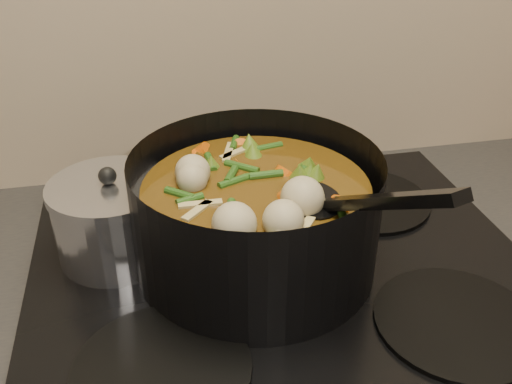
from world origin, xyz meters
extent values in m
cube|color=black|center=(0.00, 1.93, 0.89)|extent=(2.64, 0.64, 0.05)
cube|color=black|center=(0.00, 1.93, 0.92)|extent=(0.62, 0.54, 0.02)
cylinder|color=black|center=(-0.16, 1.80, 0.93)|extent=(0.18, 0.18, 0.01)
cylinder|color=black|center=(0.16, 1.80, 0.93)|extent=(0.18, 0.18, 0.01)
cylinder|color=black|center=(-0.16, 2.06, 0.93)|extent=(0.18, 0.18, 0.01)
cylinder|color=black|center=(0.16, 2.06, 0.93)|extent=(0.18, 0.18, 0.01)
cylinder|color=black|center=(-0.03, 1.95, 1.00)|extent=(0.32, 0.32, 0.15)
cylinder|color=black|center=(-0.03, 1.95, 0.93)|extent=(0.29, 0.29, 0.01)
cylinder|color=#53340E|center=(-0.03, 1.95, 0.99)|extent=(0.27, 0.27, 0.10)
cylinder|color=orange|center=(0.01, 1.95, 1.04)|extent=(0.03, 0.03, 0.03)
cylinder|color=orange|center=(0.01, 2.01, 1.04)|extent=(0.04, 0.04, 0.03)
cylinder|color=orange|center=(-0.07, 2.05, 1.04)|extent=(0.04, 0.04, 0.03)
cylinder|color=orange|center=(-0.09, 1.96, 1.04)|extent=(0.03, 0.04, 0.03)
cylinder|color=orange|center=(-0.09, 1.89, 1.04)|extent=(0.04, 0.04, 0.03)
cylinder|color=orange|center=(-0.02, 1.92, 1.04)|extent=(0.04, 0.04, 0.03)
cylinder|color=orange|center=(0.04, 1.93, 1.04)|extent=(0.04, 0.04, 0.03)
cylinder|color=orange|center=(0.05, 2.02, 1.04)|extent=(0.04, 0.03, 0.03)
cylinder|color=orange|center=(-0.04, 2.01, 1.04)|extent=(0.04, 0.04, 0.03)
cylinder|color=orange|center=(-0.11, 1.99, 1.04)|extent=(0.04, 0.04, 0.03)
sphere|color=tan|center=(0.03, 1.95, 1.05)|extent=(0.04, 0.04, 0.04)
sphere|color=tan|center=(-0.04, 2.02, 1.05)|extent=(0.04, 0.04, 0.04)
sphere|color=tan|center=(-0.09, 1.95, 1.05)|extent=(0.04, 0.04, 0.04)
sphere|color=tan|center=(-0.02, 1.89, 1.05)|extent=(0.04, 0.04, 0.04)
sphere|color=tan|center=(0.03, 1.97, 1.05)|extent=(0.04, 0.04, 0.04)
cone|color=#58791E|center=(-0.10, 1.90, 1.05)|extent=(0.04, 0.04, 0.03)
cone|color=#58791E|center=(0.00, 1.87, 1.05)|extent=(0.04, 0.04, 0.03)
cone|color=#58791E|center=(0.05, 1.96, 1.05)|extent=(0.04, 0.04, 0.03)
cone|color=#58791E|center=(-0.01, 2.04, 1.05)|extent=(0.04, 0.04, 0.03)
cone|color=#58791E|center=(-0.10, 2.00, 1.05)|extent=(0.04, 0.04, 0.03)
cone|color=#58791E|center=(-0.10, 1.90, 1.05)|extent=(0.04, 0.04, 0.03)
cone|color=#58791E|center=(0.00, 1.88, 1.05)|extent=(0.04, 0.04, 0.03)
cylinder|color=#2D5719|center=(0.00, 1.99, 1.04)|extent=(0.01, 0.04, 0.01)
cylinder|color=#2D5719|center=(-0.04, 2.05, 1.04)|extent=(0.04, 0.03, 0.01)
cylinder|color=#2D5719|center=(-0.10, 2.01, 1.04)|extent=(0.04, 0.02, 0.01)
cylinder|color=#2D5719|center=(-0.09, 1.94, 1.04)|extent=(0.03, 0.04, 0.01)
cylinder|color=#2D5719|center=(-0.06, 1.92, 1.04)|extent=(0.03, 0.04, 0.01)
cylinder|color=#2D5719|center=(-0.01, 1.85, 1.04)|extent=(0.04, 0.02, 0.01)
cylinder|color=#2D5719|center=(0.04, 1.91, 1.04)|extent=(0.04, 0.03, 0.01)
cylinder|color=#2D5719|center=(0.03, 1.97, 1.04)|extent=(0.01, 0.04, 0.01)
cylinder|color=#2D5719|center=(-0.01, 1.99, 1.04)|extent=(0.04, 0.03, 0.01)
cylinder|color=#2D5719|center=(-0.06, 2.05, 1.04)|extent=(0.04, 0.02, 0.01)
cylinder|color=#2D5719|center=(-0.11, 1.99, 1.04)|extent=(0.02, 0.04, 0.01)
cylinder|color=#2D5719|center=(-0.09, 1.93, 1.04)|extent=(0.03, 0.04, 0.01)
cylinder|color=#2D5719|center=(-0.05, 1.91, 1.04)|extent=(0.04, 0.02, 0.01)
cylinder|color=#2D5719|center=(0.01, 1.86, 1.04)|extent=(0.04, 0.03, 0.01)
cube|color=tan|center=(-0.10, 1.98, 1.04)|extent=(0.04, 0.01, 0.00)
cube|color=tan|center=(-0.06, 1.89, 1.04)|extent=(0.02, 0.04, 0.00)
cube|color=tan|center=(0.03, 1.91, 1.04)|extent=(0.04, 0.03, 0.00)
cube|color=tan|center=(0.02, 2.01, 1.04)|extent=(0.04, 0.04, 0.00)
cube|color=tan|center=(-0.08, 2.01, 1.04)|extent=(0.03, 0.04, 0.00)
cube|color=tan|center=(-0.10, 1.92, 1.04)|extent=(0.04, 0.02, 0.00)
ellipsoid|color=black|center=(0.02, 1.91, 1.04)|extent=(0.07, 0.09, 0.01)
cube|color=black|center=(0.06, 1.81, 1.09)|extent=(0.07, 0.17, 0.11)
cylinder|color=silver|center=(-0.20, 2.01, 0.98)|extent=(0.15, 0.15, 0.09)
cylinder|color=silver|center=(-0.20, 2.01, 1.03)|extent=(0.15, 0.15, 0.01)
sphere|color=black|center=(-0.20, 2.01, 1.04)|extent=(0.02, 0.02, 0.02)
camera|label=1|loc=(-0.15, 1.39, 1.37)|focal=40.00mm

